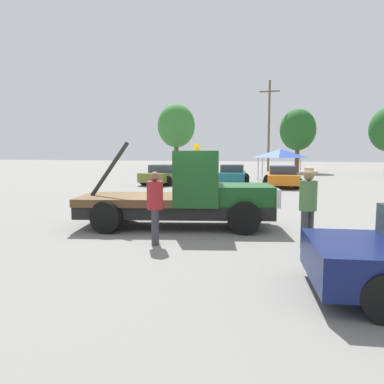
{
  "coord_description": "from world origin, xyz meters",
  "views": [
    {
      "loc": [
        3.52,
        -10.32,
        2.2
      ],
      "look_at": [
        0.5,
        0.0,
        1.05
      ],
      "focal_mm": 35.0,
      "sensor_mm": 36.0,
      "label": 1
    }
  ],
  "objects_px": {
    "parked_car_olive": "(167,175)",
    "tree_right": "(176,126)",
    "utility_pole": "(269,124)",
    "parked_car_orange": "(282,176)",
    "tow_truck": "(188,195)",
    "canopy_tent_blue": "(280,153)",
    "parked_car_teal": "(232,174)",
    "person_near_truck": "(308,201)",
    "tree_left": "(298,130)",
    "person_at_hood": "(155,203)"
  },
  "relations": [
    {
      "from": "parked_car_orange",
      "to": "utility_pole",
      "type": "distance_m",
      "value": 19.43
    },
    {
      "from": "tree_right",
      "to": "tree_left",
      "type": "bearing_deg",
      "value": -2.34
    },
    {
      "from": "parked_car_olive",
      "to": "utility_pole",
      "type": "relative_size",
      "value": 0.5
    },
    {
      "from": "parked_car_olive",
      "to": "person_at_hood",
      "type": "bearing_deg",
      "value": -151.76
    },
    {
      "from": "parked_car_orange",
      "to": "tree_right",
      "type": "height_order",
      "value": "tree_right"
    },
    {
      "from": "tree_right",
      "to": "utility_pole",
      "type": "distance_m",
      "value": 10.82
    },
    {
      "from": "tow_truck",
      "to": "utility_pole",
      "type": "relative_size",
      "value": 0.59
    },
    {
      "from": "tow_truck",
      "to": "tree_right",
      "type": "distance_m",
      "value": 34.52
    },
    {
      "from": "tow_truck",
      "to": "canopy_tent_blue",
      "type": "distance_m",
      "value": 20.86
    },
    {
      "from": "utility_pole",
      "to": "tow_truck",
      "type": "bearing_deg",
      "value": -89.2
    },
    {
      "from": "parked_car_teal",
      "to": "tree_left",
      "type": "bearing_deg",
      "value": -21.65
    },
    {
      "from": "tow_truck",
      "to": "utility_pole",
      "type": "height_order",
      "value": "utility_pole"
    },
    {
      "from": "parked_car_teal",
      "to": "canopy_tent_blue",
      "type": "bearing_deg",
      "value": -36.62
    },
    {
      "from": "person_near_truck",
      "to": "parked_car_olive",
      "type": "xyz_separation_m",
      "value": [
        -9.09,
        15.47,
        -0.44
      ]
    },
    {
      "from": "person_near_truck",
      "to": "parked_car_teal",
      "type": "bearing_deg",
      "value": 141.35
    },
    {
      "from": "parked_car_olive",
      "to": "parked_car_orange",
      "type": "distance_m",
      "value": 7.76
    },
    {
      "from": "tow_truck",
      "to": "parked_car_orange",
      "type": "relative_size",
      "value": 1.2
    },
    {
      "from": "tow_truck",
      "to": "person_at_hood",
      "type": "relative_size",
      "value": 3.44
    },
    {
      "from": "utility_pole",
      "to": "canopy_tent_blue",
      "type": "bearing_deg",
      "value": -80.7
    },
    {
      "from": "canopy_tent_blue",
      "to": "utility_pole",
      "type": "height_order",
      "value": "utility_pole"
    },
    {
      "from": "person_near_truck",
      "to": "parked_car_olive",
      "type": "height_order",
      "value": "person_near_truck"
    },
    {
      "from": "tow_truck",
      "to": "tree_right",
      "type": "relative_size",
      "value": 0.76
    },
    {
      "from": "tow_truck",
      "to": "parked_car_orange",
      "type": "distance_m",
      "value": 14.32
    },
    {
      "from": "tree_right",
      "to": "utility_pole",
      "type": "bearing_deg",
      "value": 2.77
    },
    {
      "from": "parked_car_teal",
      "to": "canopy_tent_blue",
      "type": "height_order",
      "value": "canopy_tent_blue"
    },
    {
      "from": "parked_car_teal",
      "to": "tree_right",
      "type": "relative_size",
      "value": 0.57
    },
    {
      "from": "tree_left",
      "to": "utility_pole",
      "type": "bearing_deg",
      "value": 160.9
    },
    {
      "from": "tow_truck",
      "to": "parked_car_teal",
      "type": "bearing_deg",
      "value": 81.55
    },
    {
      "from": "person_near_truck",
      "to": "tow_truck",
      "type": "bearing_deg",
      "value": -168.78
    },
    {
      "from": "canopy_tent_blue",
      "to": "person_near_truck",
      "type": "bearing_deg",
      "value": -85.31
    },
    {
      "from": "parked_car_teal",
      "to": "tree_left",
      "type": "distance_m",
      "value": 17.25
    },
    {
      "from": "tow_truck",
      "to": "utility_pole",
      "type": "distance_m",
      "value": 33.15
    },
    {
      "from": "parked_car_olive",
      "to": "parked_car_orange",
      "type": "bearing_deg",
      "value": -79.25
    },
    {
      "from": "tow_truck",
      "to": "tree_left",
      "type": "height_order",
      "value": "tree_left"
    },
    {
      "from": "parked_car_olive",
      "to": "utility_pole",
      "type": "height_order",
      "value": "utility_pole"
    },
    {
      "from": "canopy_tent_blue",
      "to": "tree_right",
      "type": "height_order",
      "value": "tree_right"
    },
    {
      "from": "tow_truck",
      "to": "parked_car_teal",
      "type": "height_order",
      "value": "tow_truck"
    },
    {
      "from": "parked_car_olive",
      "to": "tree_left",
      "type": "distance_m",
      "value": 20.09
    },
    {
      "from": "parked_car_olive",
      "to": "parked_car_teal",
      "type": "distance_m",
      "value": 4.56
    },
    {
      "from": "tow_truck",
      "to": "tree_right",
      "type": "bearing_deg",
      "value": 95.44
    },
    {
      "from": "parked_car_olive",
      "to": "tree_right",
      "type": "distance_m",
      "value": 19.75
    },
    {
      "from": "canopy_tent_blue",
      "to": "parked_car_teal",
      "type": "bearing_deg",
      "value": -119.24
    },
    {
      "from": "person_near_truck",
      "to": "parked_car_orange",
      "type": "relative_size",
      "value": 0.37
    },
    {
      "from": "tow_truck",
      "to": "canopy_tent_blue",
      "type": "relative_size",
      "value": 1.84
    },
    {
      "from": "parked_car_orange",
      "to": "tree_left",
      "type": "height_order",
      "value": "tree_left"
    },
    {
      "from": "parked_car_olive",
      "to": "parked_car_teal",
      "type": "bearing_deg",
      "value": -61.25
    },
    {
      "from": "tow_truck",
      "to": "person_near_truck",
      "type": "xyz_separation_m",
      "value": [
        3.35,
        -1.52,
        0.14
      ]
    },
    {
      "from": "person_at_hood",
      "to": "tow_truck",
      "type": "bearing_deg",
      "value": -109.2
    },
    {
      "from": "tow_truck",
      "to": "tree_left",
      "type": "relative_size",
      "value": 0.88
    },
    {
      "from": "parked_car_olive",
      "to": "parked_car_teal",
      "type": "relative_size",
      "value": 1.12
    }
  ]
}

